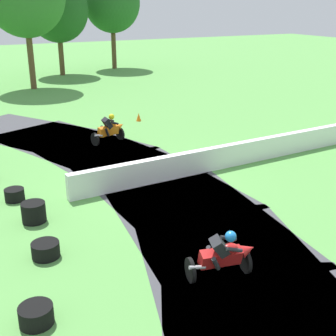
{
  "coord_description": "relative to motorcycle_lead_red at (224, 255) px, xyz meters",
  "views": [
    {
      "loc": [
        -6.57,
        -13.78,
        6.17
      ],
      "look_at": [
        -0.0,
        -1.08,
        0.9
      ],
      "focal_mm": 48.39,
      "sensor_mm": 36.0,
      "label": 1
    }
  ],
  "objects": [
    {
      "name": "tree_far_left",
      "position": [
        5.02,
        32.99,
        4.84
      ],
      "size": [
        5.15,
        5.15,
        8.19
      ],
      "color": "brown",
      "rests_on": "ground"
    },
    {
      "name": "tire_stack_mid_b",
      "position": [
        -3.34,
        5.05,
        -0.33
      ],
      "size": [
        0.71,
        0.71,
        0.6
      ],
      "color": "black",
      "rests_on": "ground"
    },
    {
      "name": "traffic_cone",
      "position": [
        4.33,
        14.69,
        -0.41
      ],
      "size": [
        0.28,
        0.28,
        0.44
      ],
      "primitive_type": "cone",
      "color": "orange",
      "rests_on": "ground"
    },
    {
      "name": "tire_stack_far",
      "position": [
        -3.58,
        6.9,
        -0.43
      ],
      "size": [
        0.64,
        0.64,
        0.4
      ],
      "color": "black",
      "rests_on": "ground"
    },
    {
      "name": "ground_plane",
      "position": [
        1.2,
        6.23,
        -0.63
      ],
      "size": [
        120.0,
        120.0,
        0.0
      ],
      "primitive_type": "plane",
      "color": "#569947"
    },
    {
      "name": "motorcycle_chase_orange",
      "position": [
        1.5,
        11.58,
        0.02
      ],
      "size": [
        1.71,
        1.04,
        1.43
      ],
      "color": "black",
      "rests_on": "ground"
    },
    {
      "name": "motorcycle_lead_red",
      "position": [
        0.0,
        0.0,
        0.0
      ],
      "size": [
        1.7,
        1.03,
        1.42
      ],
      "color": "black",
      "rests_on": "ground"
    },
    {
      "name": "safety_barrier",
      "position": [
        6.14,
        6.47,
        -0.18
      ],
      "size": [
        16.36,
        1.11,
        0.9
      ],
      "primitive_type": "cube",
      "rotation": [
        0.0,
        0.0,
        -1.52
      ],
      "color": "white",
      "rests_on": "ground"
    },
    {
      "name": "tire_stack_near",
      "position": [
        -4.27,
        0.4,
        -0.43
      ],
      "size": [
        0.71,
        0.71,
        0.4
      ],
      "color": "black",
      "rests_on": "ground"
    },
    {
      "name": "tire_stack_mid_a",
      "position": [
        -3.5,
        2.89,
        -0.43
      ],
      "size": [
        0.72,
        0.72,
        0.4
      ],
      "color": "black",
      "rests_on": "ground"
    },
    {
      "name": "track_asphalt",
      "position": [
        0.12,
        6.17,
        -0.63
      ],
      "size": [
        9.17,
        27.22,
        0.01
      ],
      "color": "#3D3D42",
      "rests_on": "ground"
    },
    {
      "name": "tree_far_right",
      "position": [
        10.68,
        34.89,
        5.42
      ],
      "size": [
        5.23,
        5.23,
        8.82
      ],
      "color": "brown",
      "rests_on": "ground"
    }
  ]
}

